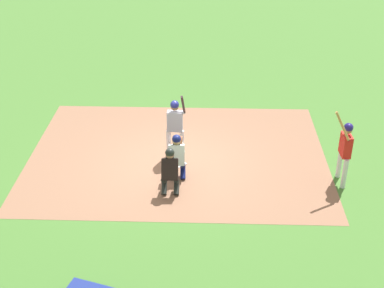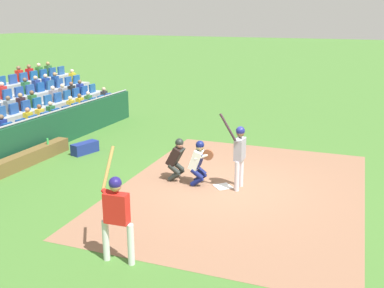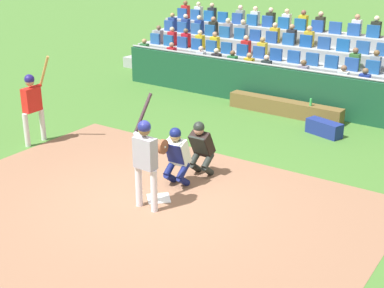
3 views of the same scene
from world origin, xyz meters
TOP-DOWN VIEW (x-y plane):
  - ground_plane at (0.00, 0.00)m, footprint 160.00×160.00m
  - infield_dirt_patch at (0.00, 0.50)m, footprint 8.71×6.63m
  - home_plate_marker at (0.00, 0.00)m, footprint 0.62×0.62m
  - batter_at_plate at (-0.05, 0.42)m, footprint 0.57×0.64m
  - catcher_crouching at (0.09, -0.69)m, footprint 0.49×0.74m
  - home_plate_umpire at (-0.03, -1.42)m, footprint 0.48×0.50m
  - dugout_wall at (0.00, -6.91)m, footprint 13.32×0.24m
  - dugout_bench at (0.43, -6.36)m, footprint 3.47×0.40m
  - water_bottle_on_bench at (-0.39, -6.29)m, footprint 0.07×0.07m
  - equipment_duffel_bag at (-1.19, -5.39)m, footprint 1.02×0.61m
  - on_deck_batter at (4.46, -0.66)m, footprint 0.58×0.67m
  - bleacher_stand at (0.01, -10.54)m, footprint 16.90×3.67m

SIDE VIEW (x-z plane):
  - ground_plane at x=0.00m, z-range 0.00..0.00m
  - infield_dirt_patch at x=0.00m, z-range 0.00..0.01m
  - home_plate_marker at x=0.00m, z-range 0.01..0.02m
  - equipment_duffel_bag at x=-1.19m, z-range 0.00..0.38m
  - dugout_bench at x=0.43m, z-range 0.00..0.44m
  - water_bottle_on_bench at x=-0.39m, z-range 0.44..0.65m
  - dugout_wall at x=0.00m, z-range -0.03..1.27m
  - bleacher_stand at x=0.01m, z-range -0.51..1.82m
  - home_plate_umpire at x=-0.03m, z-range 0.06..1.33m
  - catcher_crouching at x=0.09m, z-range 0.07..1.38m
  - batter_at_plate at x=-0.05m, z-range 0.03..2.16m
  - on_deck_batter at x=4.46m, z-range -0.01..2.20m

